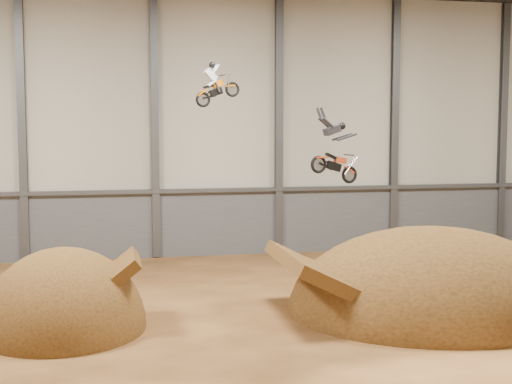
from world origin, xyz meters
TOP-DOWN VIEW (x-y plane):
  - floor at (0.00, 0.00)m, footprint 40.00×40.00m
  - back_wall at (0.00, 15.00)m, footprint 40.00×0.10m
  - lower_band_back at (0.00, 14.90)m, footprint 39.80×0.18m
  - steel_rail at (0.00, 14.75)m, footprint 39.80×0.35m
  - steel_column_1 at (-10.00, 14.80)m, footprint 0.40×0.36m
  - steel_column_2 at (-3.33, 14.80)m, footprint 0.40×0.36m
  - steel_column_3 at (3.33, 14.80)m, footprint 0.40×0.36m
  - steel_column_4 at (10.00, 14.80)m, footprint 0.40×0.36m
  - steel_column_5 at (16.67, 14.80)m, footprint 0.40×0.36m
  - takeoff_ramp at (-7.32, 2.04)m, footprint 5.66×6.53m
  - landing_ramp at (6.27, 1.82)m, footprint 11.05×9.77m
  - fmx_rider_a at (-1.30, 5.45)m, footprint 2.46×1.18m
  - fmx_rider_b at (3.14, 4.62)m, footprint 3.70×1.72m

SIDE VIEW (x-z plane):
  - floor at x=0.00m, z-range 0.00..0.00m
  - takeoff_ramp at x=-7.32m, z-range -2.83..2.83m
  - landing_ramp at x=6.27m, z-range -3.19..3.19m
  - lower_band_back at x=0.00m, z-range 0.00..3.50m
  - steel_rail at x=0.00m, z-range 3.45..3.65m
  - fmx_rider_b at x=3.14m, z-range 4.52..7.84m
  - back_wall at x=0.00m, z-range 0.00..14.00m
  - steel_column_1 at x=-10.00m, z-range 0.05..13.95m
  - steel_column_2 at x=-3.33m, z-range 0.05..13.95m
  - steel_column_3 at x=3.33m, z-range 0.05..13.95m
  - steel_column_4 at x=10.00m, z-range 0.05..13.95m
  - steel_column_5 at x=16.67m, z-range 0.05..13.95m
  - fmx_rider_a at x=-1.30m, z-range 7.71..9.96m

